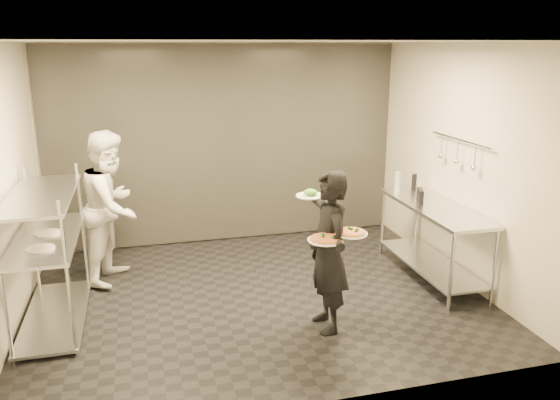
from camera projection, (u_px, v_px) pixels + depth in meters
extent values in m
cube|color=black|center=(257.00, 296.00, 6.22)|extent=(5.00, 4.00, 0.00)
cube|color=silver|center=(254.00, 41.00, 5.45)|extent=(5.00, 4.00, 0.00)
cube|color=beige|center=(226.00, 145.00, 7.70)|extent=(5.00, 0.00, 2.80)
cube|color=beige|center=(313.00, 240.00, 3.98)|extent=(5.00, 0.00, 2.80)
cube|color=beige|center=(1.00, 193.00, 5.23)|extent=(0.00, 4.00, 2.80)
cube|color=beige|center=(462.00, 165.00, 6.44)|extent=(0.00, 4.00, 2.80)
cube|color=silver|center=(226.00, 145.00, 7.67)|extent=(4.90, 0.04, 2.74)
cylinder|color=silver|center=(2.00, 287.00, 4.71)|extent=(0.04, 0.04, 1.50)
cylinder|color=silver|center=(32.00, 230.00, 6.14)|extent=(0.04, 0.04, 1.50)
cylinder|color=silver|center=(68.00, 281.00, 4.84)|extent=(0.04, 0.04, 1.50)
cylinder|color=silver|center=(83.00, 227.00, 6.28)|extent=(0.04, 0.04, 1.50)
cube|color=silver|center=(56.00, 315.00, 5.69)|extent=(0.60, 1.60, 0.03)
cube|color=silver|center=(46.00, 239.00, 5.45)|extent=(0.60, 1.60, 0.03)
cube|color=silver|center=(41.00, 195.00, 5.33)|extent=(0.60, 1.60, 0.03)
cylinder|color=white|center=(41.00, 248.00, 5.12)|extent=(0.26, 0.26, 0.01)
cylinder|color=white|center=(47.00, 233.00, 5.54)|extent=(0.26, 0.26, 0.01)
cylinder|color=silver|center=(451.00, 272.00, 5.76)|extent=(0.04, 0.04, 0.90)
cylinder|color=silver|center=(382.00, 223.00, 7.36)|extent=(0.04, 0.04, 0.90)
cylinder|color=silver|center=(494.00, 267.00, 5.89)|extent=(0.04, 0.04, 0.90)
cylinder|color=silver|center=(417.00, 220.00, 7.49)|extent=(0.04, 0.04, 0.90)
cube|color=silver|center=(430.00, 263.00, 6.70)|extent=(0.57, 1.71, 0.03)
cube|color=silver|center=(435.00, 207.00, 6.50)|extent=(0.60, 1.80, 0.04)
cylinder|color=silver|center=(460.00, 140.00, 6.34)|extent=(0.02, 1.20, 0.02)
cylinder|color=silver|center=(475.00, 157.00, 6.05)|extent=(0.01, 0.01, 0.22)
sphere|color=silver|center=(474.00, 168.00, 6.09)|extent=(0.07, 0.07, 0.07)
cylinder|color=silver|center=(458.00, 151.00, 6.38)|extent=(0.01, 0.01, 0.22)
sphere|color=silver|center=(457.00, 162.00, 6.41)|extent=(0.07, 0.07, 0.07)
cylinder|color=silver|center=(442.00, 146.00, 6.70)|extent=(0.01, 0.01, 0.22)
sphere|color=silver|center=(441.00, 156.00, 6.74)|extent=(0.07, 0.07, 0.07)
imported|color=black|center=(328.00, 252.00, 5.33)|extent=(0.40, 0.60, 1.63)
imported|color=white|center=(112.00, 207.00, 6.48)|extent=(0.96, 1.07, 1.82)
cylinder|color=white|center=(326.00, 240.00, 5.07)|extent=(0.34, 0.34, 0.01)
cylinder|color=#A37D3B|center=(326.00, 239.00, 5.06)|extent=(0.30, 0.30, 0.02)
cylinder|color=red|center=(326.00, 238.00, 5.06)|extent=(0.26, 0.26, 0.01)
sphere|color=#175F15|center=(326.00, 237.00, 5.06)|extent=(0.04, 0.04, 0.04)
cylinder|color=white|center=(351.00, 233.00, 5.11)|extent=(0.31, 0.31, 0.01)
cylinder|color=#A37D3B|center=(351.00, 232.00, 5.10)|extent=(0.27, 0.27, 0.02)
cylinder|color=red|center=(351.00, 231.00, 5.10)|extent=(0.24, 0.24, 0.01)
sphere|color=#175F15|center=(351.00, 230.00, 5.10)|extent=(0.04, 0.04, 0.04)
cylinder|color=white|center=(311.00, 196.00, 5.44)|extent=(0.29, 0.29, 0.01)
ellipsoid|color=#28711C|center=(311.00, 192.00, 5.43)|extent=(0.13, 0.13, 0.07)
cube|color=black|center=(420.00, 196.00, 6.59)|extent=(0.12, 0.24, 0.17)
cylinder|color=#94A294|center=(398.00, 183.00, 7.01)|extent=(0.08, 0.08, 0.27)
cylinder|color=#94A294|center=(420.00, 190.00, 6.82)|extent=(0.06, 0.06, 0.20)
cylinder|color=black|center=(414.00, 182.00, 7.15)|extent=(0.06, 0.06, 0.22)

